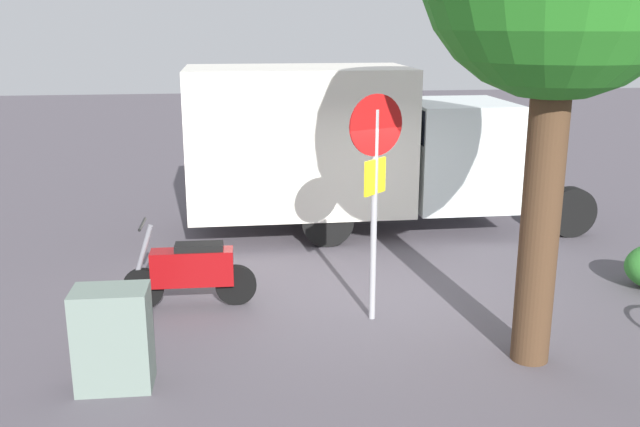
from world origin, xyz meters
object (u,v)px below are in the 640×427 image
(motorcycle, at_px, (192,270))
(utility_cabinet, at_px, (113,338))
(box_truck_near, at_px, (349,143))
(stop_sign, at_px, (375,173))

(motorcycle, height_order, utility_cabinet, motorcycle)
(box_truck_near, bearing_deg, utility_cabinet, -121.77)
(motorcycle, xyz_separation_m, stop_sign, (-2.34, 0.74, 1.43))
(box_truck_near, height_order, utility_cabinet, box_truck_near)
(motorcycle, bearing_deg, stop_sign, 163.83)
(utility_cabinet, bearing_deg, stop_sign, -155.54)
(motorcycle, distance_m, stop_sign, 2.84)
(box_truck_near, bearing_deg, motorcycle, -128.61)
(motorcycle, bearing_deg, utility_cabinet, 72.81)
(motorcycle, xyz_separation_m, utility_cabinet, (0.72, 2.13, 0.03))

